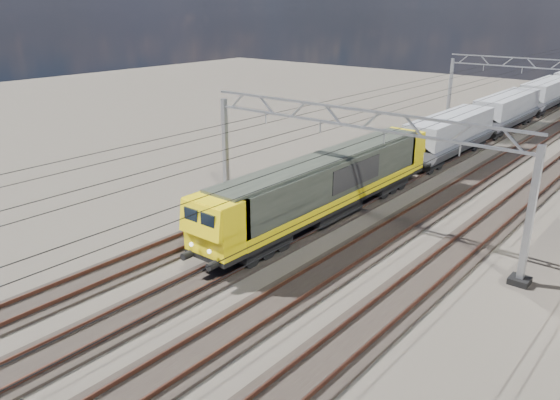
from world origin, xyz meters
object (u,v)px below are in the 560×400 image
Objects in this scene: hopper_wagon_lead at (450,133)px; hopper_wagon_mid at (507,109)px; locomotive at (328,183)px; catenary_gantry_mid at (349,166)px; hopper_wagon_third at (546,93)px; catenary_gantry_far at (539,91)px.

hopper_wagon_mid is (0.00, 14.20, 0.00)m from hopper_wagon_lead.
locomotive is 31.90m from hopper_wagon_mid.
catenary_gantry_mid is 2.71m from locomotive.
hopper_wagon_third is (0.00, 14.20, 0.00)m from hopper_wagon_mid.
locomotive is at bearing 155.00° from catenary_gantry_mid.
catenary_gantry_mid reaches higher than hopper_wagon_third.
catenary_gantry_far is 1.53× the size of hopper_wagon_lead.
hopper_wagon_lead is (-2.00, 18.63, -1.67)m from catenary_gantry_mid.
catenary_gantry_far is at bearing -79.72° from hopper_wagon_third.
catenary_gantry_far is 0.94× the size of locomotive.
hopper_wagon_mid is 1.00× the size of hopper_wagon_third.
catenary_gantry_far is at bearing 86.74° from locomotive.
locomotive is 17.70m from hopper_wagon_lead.
catenary_gantry_far is (0.00, 36.00, 0.00)m from catenary_gantry_mid.
catenary_gantry_mid reaches higher than hopper_wagon_mid.
catenary_gantry_mid is at bearing -86.51° from hopper_wagon_mid.
catenary_gantry_mid and catenary_gantry_far have the same top height.
catenary_gantry_mid is at bearing -83.87° from hopper_wagon_lead.
locomotive reaches higher than hopper_wagon_lead.
locomotive reaches higher than hopper_wagon_mid.
hopper_wagon_mid is at bearing 90.00° from hopper_wagon_lead.
hopper_wagon_lead is at bearing -96.57° from catenary_gantry_far.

